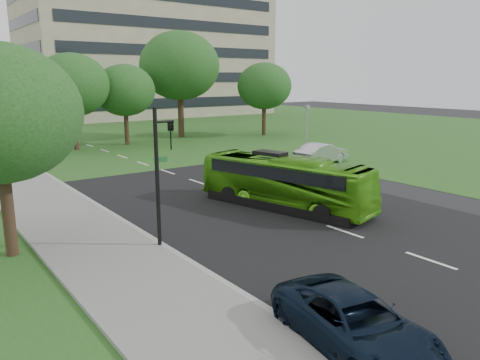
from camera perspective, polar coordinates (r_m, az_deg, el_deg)
The scene contains 12 objects.
ground at distance 21.73m, azimuth 8.65°, elevation -4.91°, with size 160.00×160.00×0.00m, color black.
street_surfaces at distance 40.53m, azimuth -15.06°, elevation 2.89°, with size 120.00×120.00×0.15m.
office_building at distance 85.13m, azimuth -11.08°, elevation 16.24°, with size 40.10×20.10×25.00m.
tree_park_b at distance 44.52m, azimuth -19.81°, elevation 10.84°, with size 6.53×6.53×8.57m.
tree_park_c at distance 46.77m, azimuth -13.89°, elevation 10.56°, with size 5.80×5.80×7.70m.
tree_park_d at distance 51.65m, azimuth -7.38°, elevation 13.64°, with size 8.54×8.54×11.29m.
tree_park_e at distance 53.23m, azimuth 2.98°, elevation 11.36°, with size 6.06×6.06×8.08m.
bus at distance 23.43m, azimuth 5.47°, elevation -0.29°, with size 2.17×9.27×2.58m, color #4DAB18.
sedan at distance 36.03m, azimuth 9.88°, elevation 3.22°, with size 1.68×4.81×1.58m, color #BDBCC2.
suv at distance 12.03m, azimuth 13.80°, elevation -16.51°, with size 2.19×4.75×1.32m, color black.
traffic_light at distance 17.62m, azimuth -9.62°, elevation 1.56°, with size 0.87×0.26×5.36m.
camera_pole at distance 37.97m, azimuth 8.11°, elevation 6.74°, with size 0.44×0.41×4.28m.
Camera 1 is at (-14.76, -14.60, 6.40)m, focal length 35.00 mm.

